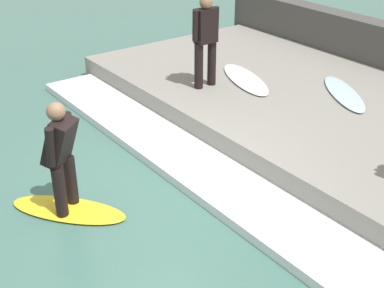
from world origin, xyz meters
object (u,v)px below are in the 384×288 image
at_px(surfer_riding, 61,152).
at_px(surfboard_spare, 344,93).
at_px(surfboard_riding, 68,210).
at_px(surfer_waiting_far, 206,37).
at_px(surfboard_waiting_far, 245,79).

distance_m(surfer_riding, surfboard_spare, 5.26).
relative_size(surfboard_riding, surfboard_spare, 0.94).
bearing_deg(surfer_riding, surfer_waiting_far, 24.46).
xyz_separation_m(surfboard_riding, surfboard_spare, (5.24, -0.20, 0.44)).
distance_m(surfer_waiting_far, surfboard_spare, 2.64).
xyz_separation_m(surfboard_riding, surfer_waiting_far, (3.52, 1.60, 1.34)).
bearing_deg(surfboard_riding, surfer_waiting_far, 24.46).
xyz_separation_m(surfer_riding, surfboard_waiting_far, (4.31, 1.37, -0.42)).
xyz_separation_m(surfboard_waiting_far, surfboard_spare, (0.93, -1.57, -0.00)).
bearing_deg(surfboard_riding, surfer_riding, 180.00).
relative_size(surfer_waiting_far, surfboard_waiting_far, 0.89).
bearing_deg(surfboard_riding, surfboard_spare, -2.20).
height_order(surfboard_riding, surfboard_spare, surfboard_spare).
bearing_deg(surfboard_spare, surfer_riding, 177.80).
bearing_deg(surfboard_waiting_far, surfer_riding, -162.32).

